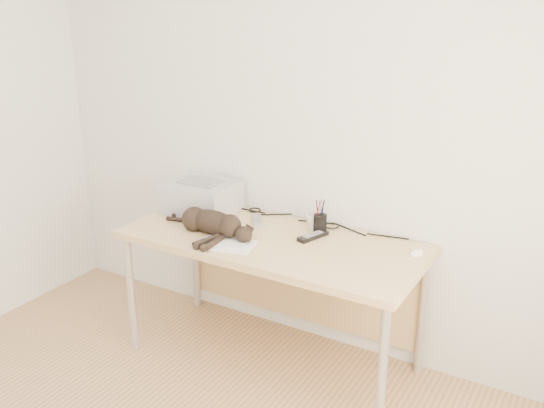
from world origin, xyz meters
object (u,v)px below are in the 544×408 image
Objects in this scene: desk at (280,256)px; printer at (201,197)px; cat at (210,223)px; mug at (314,221)px; mouse at (417,251)px; pen_cup at (320,223)px.

printer is (-0.57, 0.07, 0.22)m from desk.
cat reaches higher than mug.
printer is at bearing 173.39° from desk.
mug is at bearing 7.33° from printer.
desk is 0.42m from cat.
mouse is at bearing 8.44° from desk.
printer is 4.48× the size of mug.
printer is 0.36m from cat.
cat is 6.03× the size of mouse.
mug is at bearing -177.28° from mouse.
desk is 0.62m from printer.
mug is 0.51× the size of pen_cup.
mouse is at bearing 19.37° from cat.
mouse is (0.54, -0.02, -0.03)m from pen_cup.
desk is 0.28m from pen_cup.
pen_cup is at bearing 36.08° from cat.
desk is 0.26m from mug.
printer reaches higher than mouse.
cat is 3.33× the size of pen_cup.
cat is at bearing -147.07° from pen_cup.
mouse is (0.60, -0.05, -0.03)m from mug.
cat is at bearing -156.43° from mouse.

